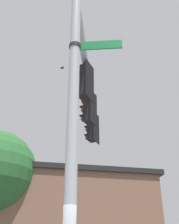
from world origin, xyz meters
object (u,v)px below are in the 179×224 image
Objects in this scene: traffic_light_mid_inner at (88,109)px; bird_flying at (62,68)px; traffic_light_nearest_pole at (84,82)px; street_name_sign at (89,46)px; traffic_light_mid_outer at (92,128)px.

traffic_light_mid_inner is 4.87× the size of bird_flying.
traffic_light_mid_inner is at bearing -130.62° from bird_flying.
traffic_light_nearest_pole reaches higher than street_name_sign.
street_name_sign is at bearing -156.60° from traffic_light_mid_outer.
bird_flying reaches higher than traffic_light_mid_outer.
traffic_light_mid_inner is 1.65m from traffic_light_mid_outer.
bird_flying reaches higher than street_name_sign.
traffic_light_nearest_pole is 1.20× the size of street_name_sign.
traffic_light_mid_inner is at bearing 19.98° from traffic_light_nearest_pole.
traffic_light_mid_outer is (1.55, 0.56, 0.00)m from traffic_light_mid_inner.
traffic_light_nearest_pole is 3.30m from traffic_light_mid_outer.
traffic_light_nearest_pole is 2.24m from street_name_sign.
traffic_light_nearest_pole is 1.00× the size of traffic_light_mid_outer.
bird_flying is (0.48, 1.80, 3.82)m from traffic_light_mid_outer.
traffic_light_mid_outer is at bearing -104.82° from bird_flying.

